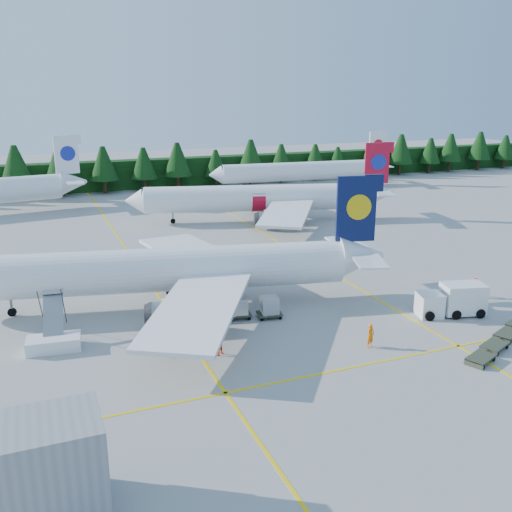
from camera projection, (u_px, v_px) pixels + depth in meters
name	position (u px, v px, depth m)	size (l,w,h in m)	color
ground	(355.00, 330.00, 49.46)	(320.00, 320.00, 0.00)	#A1A19B
taxi_stripe_a	(148.00, 280.00, 62.26)	(0.25, 120.00, 0.01)	yellow
taxi_stripe_b	(311.00, 261.00, 69.43)	(0.25, 120.00, 0.01)	yellow
taxi_stripe_cross	(396.00, 358.00, 44.11)	(80.00, 0.25, 0.01)	yellow
treeline_hedge	(153.00, 173.00, 121.68)	(220.00, 4.00, 6.00)	black
terminal_building	(40.00, 472.00, 26.94)	(6.00, 4.00, 5.20)	gray
airliner_navy	(151.00, 271.00, 53.48)	(41.24, 33.57, 12.14)	white
airliner_red	(253.00, 199.00, 89.54)	(40.67, 33.03, 12.08)	white
airliner_far_right	(294.00, 171.00, 120.33)	(39.35, 7.22, 11.45)	white
airstairs	(54.00, 339.00, 45.70)	(4.36, 5.92, 3.73)	white
service_truck	(451.00, 300.00, 52.33)	(6.47, 3.68, 2.95)	silver
dolly_train	(501.00, 339.00, 46.54)	(10.66, 6.27, 0.14)	#343A2A
uld_pair	(254.00, 306.00, 51.73)	(5.07, 2.95, 1.68)	#343A2A
crew_a	(371.00, 336.00, 45.81)	(0.73, 0.48, 1.99)	#F96705
crew_b	(218.00, 344.00, 44.48)	(0.93, 0.72, 1.91)	#FF3B05
crew_c	(475.00, 288.00, 56.97)	(0.82, 0.56, 1.99)	#FF3905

